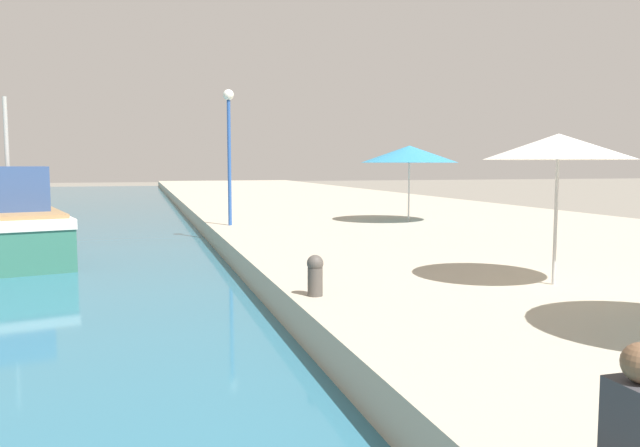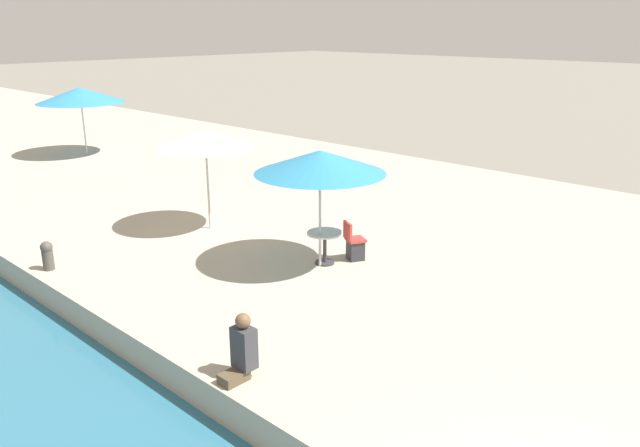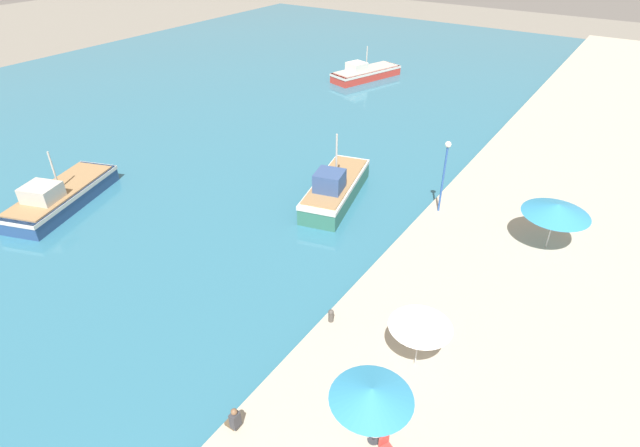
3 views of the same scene
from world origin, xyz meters
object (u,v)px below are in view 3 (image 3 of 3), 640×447
Objects in this scene: fishing_boat_mid at (335,188)px; cafe_table at (374,430)px; cafe_umbrella_white at (421,322)px; cafe_umbrella_striped at (557,209)px; cafe_umbrella_pink at (372,394)px; mooring_bollard at (331,315)px; fishing_boat_far at (365,73)px; person_at_quay at (234,420)px; lamppost at (445,165)px; fishing_boat_near at (60,196)px.

fishing_boat_mid is 17.92m from cafe_table.
cafe_umbrella_white is 0.74× the size of cafe_umbrella_striped.
mooring_bollard is at bearing 135.22° from cafe_umbrella_pink.
cafe_umbrella_striped is (12.93, 1.14, 2.12)m from fishing_boat_mid.
fishing_boat_far reaches higher than person_at_quay.
fishing_boat_mid is 1.78× the size of lamppost.
mooring_bollard is at bearing -91.50° from lamppost.
fishing_boat_mid is at bearing -46.67° from fishing_boat_far.
fishing_boat_mid is (14.28, 10.39, 0.16)m from fishing_boat_near.
fishing_boat_far is at bearing 122.05° from cafe_umbrella_white.
cafe_umbrella_pink is 0.82× the size of cafe_umbrella_striped.
cafe_table is at bearing -75.48° from lamppost.
cafe_table is (0.20, 0.04, -1.84)m from cafe_umbrella_pink.
person_at_quay is at bearing -48.48° from fishing_boat_far.
mooring_bollard is at bearing 136.78° from cafe_table.
cafe_umbrella_pink is at bearing -44.78° from mooring_bollard.
fishing_boat_near is 8.14× the size of person_at_quay.
cafe_umbrella_white is at bearing -19.28° from fishing_boat_near.
cafe_umbrella_white is at bearing 56.50° from person_at_quay.
fishing_boat_mid is 10.14× the size of cafe_table.
fishing_boat_near is at bearing -150.16° from lamppost.
fishing_boat_far reaches higher than cafe_umbrella_pink.
mooring_bollard is 0.14× the size of lamppost.
cafe_umbrella_pink is 4.35× the size of mooring_bollard.
fishing_boat_mid is 13.15m from cafe_umbrella_striped.
mooring_bollard is at bearing 90.70° from person_at_quay.
cafe_umbrella_white is (22.06, -35.24, 2.25)m from fishing_boat_far.
cafe_umbrella_striped is at bearing 77.86° from cafe_umbrella_white.
fishing_boat_far is 8.28× the size of person_at_quay.
cafe_table is at bearing -98.34° from cafe_umbrella_striped.
fishing_boat_mid is 3.13× the size of cafe_umbrella_white.
fishing_boat_far is 45.07m from cafe_table.
fishing_boat_mid is at bearing 121.23° from mooring_bollard.
fishing_boat_mid is at bearing 126.46° from cafe_table.
fishing_boat_near is 24.16m from lamppost.
fishing_boat_mid is at bearing 110.59° from person_at_quay.
fishing_boat_mid is 11.98m from mooring_bollard.
person_at_quay is (17.92, -41.50, 0.36)m from fishing_boat_far.
person_at_quay is (20.57, -6.35, 0.32)m from fishing_boat_near.
cafe_umbrella_striped is 5.33× the size of mooring_bollard.
cafe_table is (22.28, -39.17, 0.42)m from fishing_boat_far.
fishing_boat_far is 2.51× the size of cafe_umbrella_striped.
cafe_umbrella_pink is at bearing 28.80° from person_at_quay.
cafe_umbrella_white is 11.89m from cafe_umbrella_striped.
fishing_boat_near is at bearing -179.57° from mooring_bollard.
cafe_table is 0.18× the size of lamppost.
fishing_boat_far is at bearing 101.17° from fishing_boat_mid.
lamppost reaches higher than cafe_umbrella_striped.
fishing_boat_mid is 12.40× the size of mooring_bollard.
cafe_umbrella_striped is (2.48, 15.59, 0.06)m from cafe_umbrella_pink.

